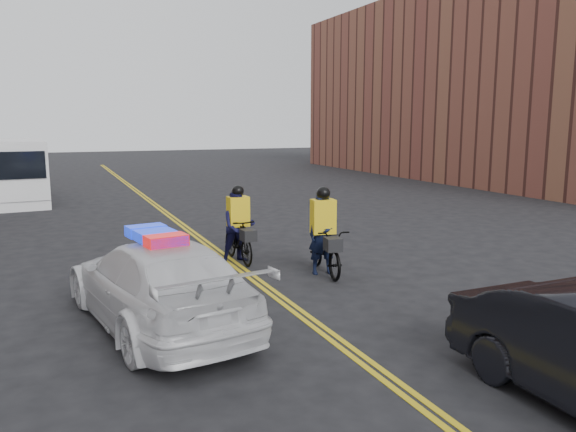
% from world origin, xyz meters
% --- Properties ---
extents(ground, '(120.00, 120.00, 0.00)m').
position_xyz_m(ground, '(0.00, 0.00, 0.00)').
color(ground, black).
rests_on(ground, ground).
extents(center_line_left, '(0.10, 60.00, 0.01)m').
position_xyz_m(center_line_left, '(-0.08, 8.00, 0.01)').
color(center_line_left, gold).
rests_on(center_line_left, ground).
extents(center_line_right, '(0.10, 60.00, 0.01)m').
position_xyz_m(center_line_right, '(0.08, 8.00, 0.01)').
color(center_line_right, gold).
rests_on(center_line_right, ground).
extents(building_across, '(12.00, 30.00, 11.00)m').
position_xyz_m(building_across, '(22.00, 18.00, 5.50)').
color(building_across, brown).
rests_on(building_across, ground).
extents(police_cruiser, '(2.83, 5.29, 1.62)m').
position_xyz_m(police_cruiser, '(-2.42, 0.19, 0.74)').
color(police_cruiser, silver).
rests_on(police_cruiser, ground).
extents(cargo_van, '(2.85, 6.48, 2.64)m').
position_xyz_m(cargo_van, '(-5.33, 17.25, 1.29)').
color(cargo_van, white).
rests_on(cargo_van, ground).
extents(cyclist_near, '(1.01, 2.09, 1.97)m').
position_xyz_m(cyclist_near, '(1.58, 2.02, 0.69)').
color(cyclist_near, black).
rests_on(cyclist_near, ground).
extents(cyclist_far, '(0.86, 1.87, 1.88)m').
position_xyz_m(cyclist_far, '(0.18, 3.80, 0.74)').
color(cyclist_far, black).
rests_on(cyclist_far, ground).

